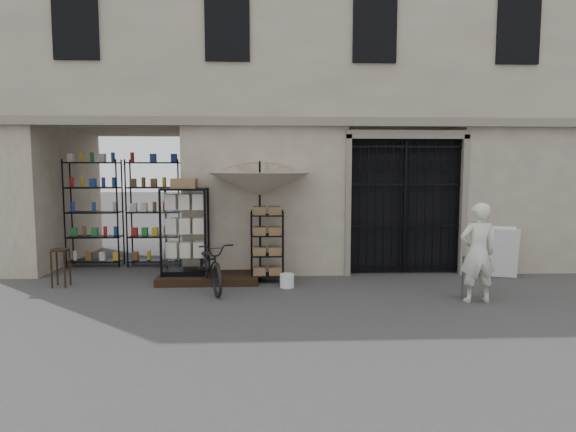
{
  "coord_description": "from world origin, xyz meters",
  "views": [
    {
      "loc": [
        -1.23,
        -8.06,
        2.28
      ],
      "look_at": [
        -0.8,
        1.4,
        1.35
      ],
      "focal_mm": 30.0,
      "sensor_mm": 36.0,
      "label": 1
    }
  ],
  "objects_px": {
    "wire_rack": "(267,247)",
    "wooden_stool": "(61,267)",
    "white_bucket": "(287,281)",
    "shopkeeper": "(476,302)",
    "market_umbrella": "(260,178)",
    "bicycle": "(211,290)",
    "steel_bollard": "(466,277)",
    "easel_sign": "(505,252)",
    "display_cabinet": "(185,236)"
  },
  "relations": [
    {
      "from": "display_cabinet",
      "to": "market_umbrella",
      "type": "height_order",
      "value": "market_umbrella"
    },
    {
      "from": "market_umbrella",
      "to": "shopkeeper",
      "type": "xyz_separation_m",
      "value": [
        3.73,
        -1.69,
        -2.1
      ]
    },
    {
      "from": "wire_rack",
      "to": "easel_sign",
      "type": "bearing_deg",
      "value": -9.06
    },
    {
      "from": "wooden_stool",
      "to": "wire_rack",
      "type": "bearing_deg",
      "value": 3.51
    },
    {
      "from": "wooden_stool",
      "to": "bicycle",
      "type": "bearing_deg",
      "value": -7.23
    },
    {
      "from": "shopkeeper",
      "to": "bicycle",
      "type": "bearing_deg",
      "value": -14.44
    },
    {
      "from": "bicycle",
      "to": "easel_sign",
      "type": "relative_size",
      "value": 1.71
    },
    {
      "from": "shopkeeper",
      "to": "wooden_stool",
      "type": "bearing_deg",
      "value": -12.38
    },
    {
      "from": "wire_rack",
      "to": "bicycle",
      "type": "relative_size",
      "value": 0.81
    },
    {
      "from": "wooden_stool",
      "to": "shopkeeper",
      "type": "height_order",
      "value": "wooden_stool"
    },
    {
      "from": "wooden_stool",
      "to": "shopkeeper",
      "type": "xyz_separation_m",
      "value": [
        7.59,
        -1.41,
        -0.39
      ]
    },
    {
      "from": "display_cabinet",
      "to": "steel_bollard",
      "type": "distance_m",
      "value": 5.41
    },
    {
      "from": "wire_rack",
      "to": "easel_sign",
      "type": "height_order",
      "value": "wire_rack"
    },
    {
      "from": "market_umbrella",
      "to": "bicycle",
      "type": "height_order",
      "value": "market_umbrella"
    },
    {
      "from": "white_bucket",
      "to": "bicycle",
      "type": "relative_size",
      "value": 0.15
    },
    {
      "from": "market_umbrella",
      "to": "shopkeeper",
      "type": "relative_size",
      "value": 1.71
    },
    {
      "from": "market_umbrella",
      "to": "easel_sign",
      "type": "bearing_deg",
      "value": 1.32
    },
    {
      "from": "steel_bollard",
      "to": "wire_rack",
      "type": "bearing_deg",
      "value": 158.3
    },
    {
      "from": "market_umbrella",
      "to": "easel_sign",
      "type": "distance_m",
      "value": 5.36
    },
    {
      "from": "display_cabinet",
      "to": "easel_sign",
      "type": "height_order",
      "value": "display_cabinet"
    },
    {
      "from": "white_bucket",
      "to": "wooden_stool",
      "type": "height_order",
      "value": "wooden_stool"
    },
    {
      "from": "steel_bollard",
      "to": "easel_sign",
      "type": "height_order",
      "value": "easel_sign"
    },
    {
      "from": "steel_bollard",
      "to": "shopkeeper",
      "type": "xyz_separation_m",
      "value": [
        0.07,
        -0.26,
        -0.37
      ]
    },
    {
      "from": "wooden_stool",
      "to": "shopkeeper",
      "type": "bearing_deg",
      "value": -10.54
    },
    {
      "from": "display_cabinet",
      "to": "shopkeeper",
      "type": "distance_m",
      "value": 5.61
    },
    {
      "from": "bicycle",
      "to": "wooden_stool",
      "type": "xyz_separation_m",
      "value": [
        -2.94,
        0.37,
        0.39
      ]
    },
    {
      "from": "bicycle",
      "to": "wooden_stool",
      "type": "distance_m",
      "value": 2.99
    },
    {
      "from": "easel_sign",
      "to": "bicycle",
      "type": "bearing_deg",
      "value": -153.84
    },
    {
      "from": "white_bucket",
      "to": "steel_bollard",
      "type": "bearing_deg",
      "value": -15.9
    },
    {
      "from": "wire_rack",
      "to": "steel_bollard",
      "type": "relative_size",
      "value": 1.95
    },
    {
      "from": "wooden_stool",
      "to": "easel_sign",
      "type": "distance_m",
      "value": 9.0
    },
    {
      "from": "bicycle",
      "to": "steel_bollard",
      "type": "bearing_deg",
      "value": -28.37
    },
    {
      "from": "easel_sign",
      "to": "shopkeeper",
      "type": "bearing_deg",
      "value": -108.75
    },
    {
      "from": "wire_rack",
      "to": "shopkeeper",
      "type": "relative_size",
      "value": 0.85
    },
    {
      "from": "bicycle",
      "to": "wooden_stool",
      "type": "height_order",
      "value": "bicycle"
    },
    {
      "from": "market_umbrella",
      "to": "bicycle",
      "type": "distance_m",
      "value": 2.38
    },
    {
      "from": "white_bucket",
      "to": "steel_bollard",
      "type": "height_order",
      "value": "steel_bollard"
    },
    {
      "from": "market_umbrella",
      "to": "wooden_stool",
      "type": "height_order",
      "value": "market_umbrella"
    },
    {
      "from": "white_bucket",
      "to": "bicycle",
      "type": "distance_m",
      "value": 1.45
    },
    {
      "from": "wire_rack",
      "to": "steel_bollard",
      "type": "distance_m",
      "value": 3.8
    },
    {
      "from": "white_bucket",
      "to": "shopkeeper",
      "type": "relative_size",
      "value": 0.16
    },
    {
      "from": "display_cabinet",
      "to": "shopkeeper",
      "type": "relative_size",
      "value": 1.1
    },
    {
      "from": "white_bucket",
      "to": "shopkeeper",
      "type": "height_order",
      "value": "white_bucket"
    },
    {
      "from": "wooden_stool",
      "to": "steel_bollard",
      "type": "xyz_separation_m",
      "value": [
        7.52,
        -1.15,
        -0.02
      ]
    },
    {
      "from": "display_cabinet",
      "to": "wooden_stool",
      "type": "xyz_separation_m",
      "value": [
        -2.35,
        -0.34,
        -0.54
      ]
    },
    {
      "from": "easel_sign",
      "to": "market_umbrella",
      "type": "bearing_deg",
      "value": -159.71
    },
    {
      "from": "wire_rack",
      "to": "wooden_stool",
      "type": "height_order",
      "value": "wire_rack"
    },
    {
      "from": "shopkeeper",
      "to": "easel_sign",
      "type": "xyz_separation_m",
      "value": [
        1.4,
        1.8,
        0.54
      ]
    },
    {
      "from": "wire_rack",
      "to": "wooden_stool",
      "type": "xyz_separation_m",
      "value": [
        -4.0,
        -0.25,
        -0.32
      ]
    },
    {
      "from": "bicycle",
      "to": "steel_bollard",
      "type": "distance_m",
      "value": 4.66
    }
  ]
}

